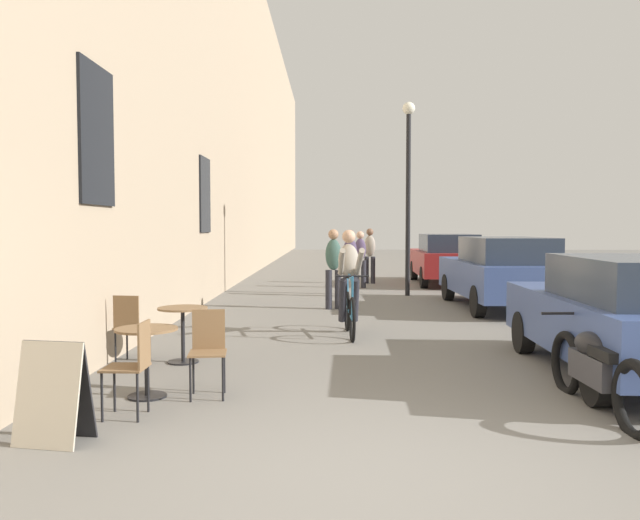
{
  "coord_description": "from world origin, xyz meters",
  "views": [
    {
      "loc": [
        -0.34,
        -4.33,
        1.76
      ],
      "look_at": [
        -0.62,
        13.18,
        0.84
      ],
      "focal_mm": 35.61,
      "sensor_mm": 36.0,
      "label": 1
    }
  ],
  "objects_px": {
    "cafe_table_mid": "(183,323)",
    "parked_car_second": "(501,272)",
    "sandwich_board_sign": "(54,392)",
    "pedestrian_near": "(333,264)",
    "pedestrian_furthest": "(370,252)",
    "street_lamp": "(408,173)",
    "cafe_table_near": "(147,347)",
    "pedestrian_mid": "(350,259)",
    "cafe_chair_mid_toward_street": "(130,324)",
    "cafe_chair_near_toward_wall": "(208,346)",
    "parked_car_third": "(446,258)",
    "parked_car_nearest": "(624,315)",
    "cyclist_on_bicycle": "(349,285)",
    "cafe_chair_near_toward_street": "(133,362)",
    "pedestrian_far": "(360,256)",
    "parked_motorcycle": "(597,369)"
  },
  "relations": [
    {
      "from": "pedestrian_furthest",
      "to": "parked_car_nearest",
      "type": "xyz_separation_m",
      "value": [
        2.18,
        -12.26,
        -0.22
      ]
    },
    {
      "from": "cafe_chair_mid_toward_street",
      "to": "cafe_chair_near_toward_wall",
      "type": "bearing_deg",
      "value": -49.45
    },
    {
      "from": "pedestrian_furthest",
      "to": "parked_car_second",
      "type": "xyz_separation_m",
      "value": [
        2.43,
        -6.01,
        -0.16
      ]
    },
    {
      "from": "cafe_chair_near_toward_wall",
      "to": "parked_car_third",
      "type": "bearing_deg",
      "value": 69.49
    },
    {
      "from": "sandwich_board_sign",
      "to": "pedestrian_near",
      "type": "xyz_separation_m",
      "value": [
        2.32,
        8.41,
        0.55
      ]
    },
    {
      "from": "cafe_chair_near_toward_wall",
      "to": "parked_car_nearest",
      "type": "xyz_separation_m",
      "value": [
        4.69,
        0.84,
        0.22
      ]
    },
    {
      "from": "sandwich_board_sign",
      "to": "parked_car_third",
      "type": "relative_size",
      "value": 0.19
    },
    {
      "from": "cafe_chair_mid_toward_street",
      "to": "pedestrian_furthest",
      "type": "xyz_separation_m",
      "value": [
        3.8,
        11.58,
        0.44
      ]
    },
    {
      "from": "cafe_chair_mid_toward_street",
      "to": "cyclist_on_bicycle",
      "type": "distance_m",
      "value": 3.68
    },
    {
      "from": "cafe_chair_near_toward_street",
      "to": "parked_car_second",
      "type": "distance_m",
      "value": 9.58
    },
    {
      "from": "cyclist_on_bicycle",
      "to": "pedestrian_furthest",
      "type": "bearing_deg",
      "value": 84.35
    },
    {
      "from": "pedestrian_near",
      "to": "street_lamp",
      "type": "bearing_deg",
      "value": 54.76
    },
    {
      "from": "pedestrian_far",
      "to": "parked_car_second",
      "type": "bearing_deg",
      "value": -58.45
    },
    {
      "from": "pedestrian_mid",
      "to": "parked_car_nearest",
      "type": "height_order",
      "value": "pedestrian_mid"
    },
    {
      "from": "cafe_chair_near_toward_wall",
      "to": "cafe_chair_mid_toward_street",
      "type": "height_order",
      "value": "same"
    },
    {
      "from": "parked_car_nearest",
      "to": "parked_motorcycle",
      "type": "height_order",
      "value": "parked_car_nearest"
    },
    {
      "from": "pedestrian_furthest",
      "to": "pedestrian_mid",
      "type": "bearing_deg",
      "value": -101.24
    },
    {
      "from": "cafe_table_near",
      "to": "pedestrian_mid",
      "type": "relative_size",
      "value": 0.43
    },
    {
      "from": "cafe_chair_near_toward_wall",
      "to": "pedestrian_far",
      "type": "relative_size",
      "value": 0.55
    },
    {
      "from": "sandwich_board_sign",
      "to": "street_lamp",
      "type": "xyz_separation_m",
      "value": [
        4.23,
        11.12,
        2.69
      ]
    },
    {
      "from": "pedestrian_furthest",
      "to": "street_lamp",
      "type": "distance_m",
      "value": 4.12
    },
    {
      "from": "cafe_table_mid",
      "to": "parked_car_second",
      "type": "relative_size",
      "value": 0.17
    },
    {
      "from": "cafe_table_mid",
      "to": "parked_car_second",
      "type": "height_order",
      "value": "parked_car_second"
    },
    {
      "from": "cafe_chair_near_toward_street",
      "to": "parked_car_second",
      "type": "height_order",
      "value": "parked_car_second"
    },
    {
      "from": "cyclist_on_bicycle",
      "to": "parked_car_third",
      "type": "xyz_separation_m",
      "value": [
        3.24,
        9.09,
        -0.01
      ]
    },
    {
      "from": "cafe_chair_near_toward_street",
      "to": "parked_car_third",
      "type": "height_order",
      "value": "parked_car_third"
    },
    {
      "from": "pedestrian_furthest",
      "to": "street_lamp",
      "type": "height_order",
      "value": "street_lamp"
    },
    {
      "from": "sandwich_board_sign",
      "to": "parked_car_second",
      "type": "relative_size",
      "value": 0.19
    },
    {
      "from": "parked_car_nearest",
      "to": "cafe_chair_near_toward_street",
      "type": "bearing_deg",
      "value": -163.01
    },
    {
      "from": "pedestrian_mid",
      "to": "parked_car_third",
      "type": "distance_m",
      "value": 4.61
    },
    {
      "from": "cyclist_on_bicycle",
      "to": "pedestrian_far",
      "type": "relative_size",
      "value": 1.08
    },
    {
      "from": "cyclist_on_bicycle",
      "to": "street_lamp",
      "type": "height_order",
      "value": "street_lamp"
    },
    {
      "from": "parked_car_second",
      "to": "cafe_table_near",
      "type": "bearing_deg",
      "value": -127.84
    },
    {
      "from": "cafe_chair_near_toward_wall",
      "to": "cyclist_on_bicycle",
      "type": "height_order",
      "value": "cyclist_on_bicycle"
    },
    {
      "from": "parked_car_second",
      "to": "cyclist_on_bicycle",
      "type": "bearing_deg",
      "value": -135.55
    },
    {
      "from": "pedestrian_near",
      "to": "parked_car_third",
      "type": "relative_size",
      "value": 0.39
    },
    {
      "from": "cafe_table_mid",
      "to": "cafe_chair_near_toward_wall",
      "type": "bearing_deg",
      "value": -68.25
    },
    {
      "from": "sandwich_board_sign",
      "to": "pedestrian_near",
      "type": "bearing_deg",
      "value": 74.57
    },
    {
      "from": "pedestrian_furthest",
      "to": "cafe_chair_near_toward_wall",
      "type": "bearing_deg",
      "value": -100.83
    },
    {
      "from": "street_lamp",
      "to": "cafe_chair_mid_toward_street",
      "type": "bearing_deg",
      "value": -119.21
    },
    {
      "from": "pedestrian_far",
      "to": "sandwich_board_sign",
      "type": "bearing_deg",
      "value": -103.37
    },
    {
      "from": "pedestrian_near",
      "to": "pedestrian_furthest",
      "type": "relative_size",
      "value": 1.0
    },
    {
      "from": "cafe_table_near",
      "to": "pedestrian_near",
      "type": "distance_m",
      "value": 7.31
    },
    {
      "from": "cafe_table_mid",
      "to": "parked_car_nearest",
      "type": "relative_size",
      "value": 0.18
    },
    {
      "from": "cafe_table_mid",
      "to": "pedestrian_furthest",
      "type": "distance_m",
      "value": 11.93
    },
    {
      "from": "cafe_chair_near_toward_street",
      "to": "parked_motorcycle",
      "type": "bearing_deg",
      "value": 3.47
    },
    {
      "from": "cafe_chair_near_toward_street",
      "to": "parked_car_third",
      "type": "bearing_deg",
      "value": 68.53
    },
    {
      "from": "cyclist_on_bicycle",
      "to": "parked_car_nearest",
      "type": "relative_size",
      "value": 0.43
    },
    {
      "from": "pedestrian_furthest",
      "to": "parked_motorcycle",
      "type": "bearing_deg",
      "value": -84.46
    },
    {
      "from": "cafe_table_near",
      "to": "pedestrian_furthest",
      "type": "bearing_deg",
      "value": 76.65
    }
  ]
}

